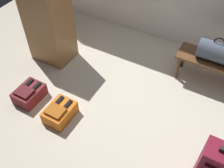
# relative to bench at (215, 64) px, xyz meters

# --- Properties ---
(ground_plane) EXTENTS (6.60, 6.60, 0.00)m
(ground_plane) POSITION_rel_bench_xyz_m (-0.72, -0.92, -0.33)
(ground_plane) COLOR beige
(bench) EXTENTS (1.00, 0.36, 0.39)m
(bench) POSITION_rel_bench_xyz_m (0.00, 0.00, 0.00)
(bench) COLOR brown
(bench) RESTS_ON ground
(duffel_bag_slate) EXTENTS (0.44, 0.26, 0.34)m
(duffel_bag_slate) POSITION_rel_bench_xyz_m (-0.05, 0.00, 0.19)
(duffel_bag_slate) COLOR #475160
(duffel_bag_slate) RESTS_ON bench
(backpack_orange) EXTENTS (0.28, 0.38, 0.21)m
(backpack_orange) POSITION_rel_bench_xyz_m (-1.43, -1.49, -0.24)
(backpack_orange) COLOR orange
(backpack_orange) RESTS_ON ground
(backpack_maroon) EXTENTS (0.28, 0.38, 0.21)m
(backpack_maroon) POSITION_rel_bench_xyz_m (-1.96, -1.44, -0.24)
(backpack_maroon) COLOR maroon
(backpack_maroon) RESTS_ON ground
(side_cabinet) EXTENTS (0.56, 0.44, 1.10)m
(side_cabinet) POSITION_rel_bench_xyz_m (-2.21, -0.59, 0.22)
(side_cabinet) COLOR olive
(side_cabinet) RESTS_ON ground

